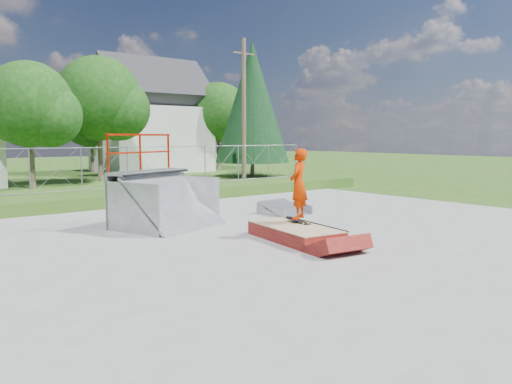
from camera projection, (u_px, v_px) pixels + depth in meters
ground at (290, 237)px, 13.66m from camera, size 120.00×120.00×0.00m
concrete_pad at (290, 236)px, 13.65m from camera, size 20.00×16.00×0.04m
grass_berm at (138, 196)px, 21.02m from camera, size 24.00×3.00×0.50m
grind_box at (295, 233)px, 13.10m from camera, size 1.71×2.90×0.41m
quarter_pipe at (169, 181)px, 14.90m from camera, size 3.46×3.20×2.81m
flat_bank_ramp at (285, 209)px, 17.53m from camera, size 1.50×1.59×0.43m
skateboard at (298, 221)px, 13.50m from camera, size 0.27×0.81×0.13m
skater at (299, 187)px, 13.40m from camera, size 0.82×0.74×1.89m
chain_link_fence at (127, 168)px, 21.67m from camera, size 20.00×0.06×1.80m
gable_house at (151, 123)px, 39.03m from camera, size 8.40×6.08×8.94m
utility_pole at (244, 113)px, 27.19m from camera, size 0.24×0.24×8.00m
tree_left_near at (35, 108)px, 25.98m from camera, size 4.76×4.48×6.65m
tree_center at (104, 102)px, 30.26m from camera, size 5.44×5.12×7.60m
tree_right_far at (223, 114)px, 40.51m from camera, size 5.10×4.80×7.12m
tree_back_mid at (95, 125)px, 38.15m from camera, size 4.08×3.84×5.70m
conifer_tree at (252, 102)px, 33.75m from camera, size 5.04×5.04×9.10m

